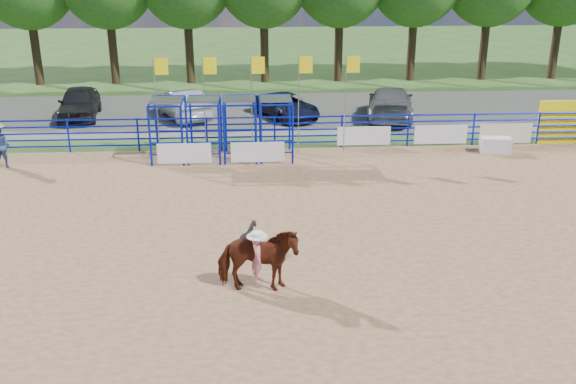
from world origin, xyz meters
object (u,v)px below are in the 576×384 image
at_px(car_b, 183,104).
at_px(car_c, 286,106).
at_px(calf, 248,237).
at_px(horse_and_rider, 258,258).
at_px(announcer_table, 496,145).
at_px(car_d, 390,103).
at_px(car_a, 79,103).
at_px(spectator_cowboy, 0,146).

distance_m(car_b, car_c, 5.47).
relative_size(calf, car_c, 0.19).
height_order(horse_and_rider, calf, horse_and_rider).
relative_size(announcer_table, car_c, 0.28).
bearing_deg(car_c, car_d, -29.49).
height_order(calf, car_a, car_a).
distance_m(car_a, car_b, 5.47).
relative_size(spectator_cowboy, car_b, 0.39).
xyz_separation_m(calf, car_c, (2.07, 16.17, 0.19)).
height_order(horse_and_rider, spectator_cowboy, horse_and_rider).
height_order(calf, car_d, car_d).
relative_size(car_a, car_d, 0.84).
xyz_separation_m(announcer_table, car_a, (-19.68, 7.57, 0.46)).
bearing_deg(car_c, spectator_cowboy, -171.78).
relative_size(spectator_cowboy, car_d, 0.32).
bearing_deg(horse_and_rider, car_b, 100.94).
distance_m(calf, spectator_cowboy, 13.05).
bearing_deg(car_a, car_b, -10.38).
xyz_separation_m(horse_and_rider, car_b, (-3.63, 18.79, -0.18)).
bearing_deg(car_c, horse_and_rider, -120.24).
distance_m(horse_and_rider, car_d, 19.53).
distance_m(horse_and_rider, car_c, 18.67).
bearing_deg(car_c, calf, -121.89).
bearing_deg(announcer_table, car_c, 141.54).
height_order(spectator_cowboy, car_c, spectator_cowboy).
distance_m(calf, car_c, 16.31).
height_order(calf, car_b, car_b).
bearing_deg(announcer_table, horse_and_rider, -132.36).
bearing_deg(spectator_cowboy, horse_and_rider, -46.64).
distance_m(announcer_table, calf, 14.22).
distance_m(horse_and_rider, car_b, 19.14).
bearing_deg(horse_and_rider, car_d, 68.04).
distance_m(car_a, car_d, 16.42).
xyz_separation_m(announcer_table, car_b, (-14.23, 7.17, 0.41)).
xyz_separation_m(horse_and_rider, car_a, (-9.08, 19.18, -0.13)).
bearing_deg(car_b, car_d, 152.24).
relative_size(announcer_table, horse_and_rider, 0.56).
distance_m(spectator_cowboy, car_c, 14.33).
xyz_separation_m(announcer_table, horse_and_rider, (-10.59, -11.62, 0.59)).
height_order(horse_and_rider, car_a, horse_and_rider).
bearing_deg(calf, car_c, -28.55).
bearing_deg(calf, spectator_cowboy, 28.62).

